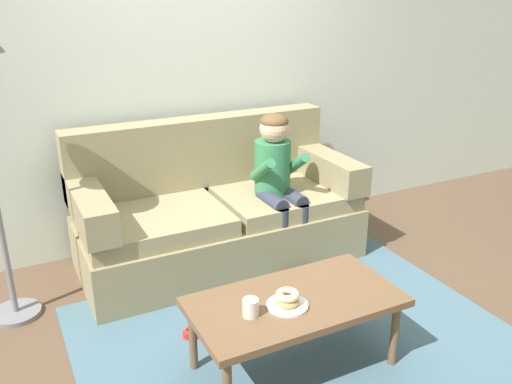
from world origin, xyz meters
TOP-DOWN VIEW (x-y plane):
  - ground at (0.00, 0.00)m, footprint 10.00×10.00m
  - wall_back at (0.00, 1.40)m, footprint 8.00×0.10m
  - area_rug at (0.00, -0.25)m, footprint 2.43×1.84m
  - couch at (-0.01, 0.86)m, footprint 2.00×0.90m
  - coffee_table at (-0.14, -0.49)m, footprint 1.09×0.57m
  - person_child at (0.38, 0.64)m, footprint 0.34×0.58m
  - plate at (-0.21, -0.54)m, footprint 0.21×0.21m
  - donut at (-0.21, -0.54)m, footprint 0.17×0.17m
  - donut_second at (-0.21, -0.54)m, footprint 0.12×0.12m
  - mug at (-0.41, -0.52)m, footprint 0.08×0.08m
  - toy_controller at (-0.48, -0.00)m, footprint 0.23×0.09m

SIDE VIEW (x-z plane):
  - ground at x=0.00m, z-range 0.00..0.00m
  - area_rug at x=0.00m, z-range 0.00..0.01m
  - toy_controller at x=-0.48m, z-range 0.00..0.05m
  - couch at x=-0.01m, z-range -0.15..0.87m
  - coffee_table at x=-0.14m, z-range 0.17..0.60m
  - plate at x=-0.21m, z-range 0.43..0.44m
  - donut at x=-0.21m, z-range 0.44..0.48m
  - mug at x=-0.41m, z-range 0.43..0.52m
  - donut_second at x=-0.21m, z-range 0.48..0.52m
  - person_child at x=0.38m, z-range 0.12..1.22m
  - wall_back at x=0.00m, z-range 0.00..2.80m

